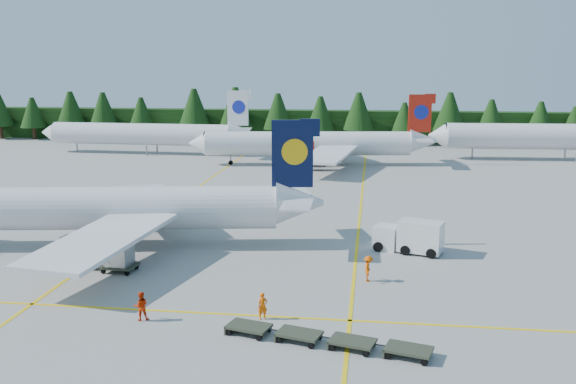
# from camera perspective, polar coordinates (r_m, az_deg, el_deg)

# --- Properties ---
(ground) EXTENTS (320.00, 320.00, 0.00)m
(ground) POSITION_cam_1_polar(r_m,az_deg,el_deg) (44.89, -1.94, -8.03)
(ground) COLOR #969691
(ground) RESTS_ON ground
(taxi_stripe_a) EXTENTS (0.25, 120.00, 0.01)m
(taxi_stripe_a) POSITION_cam_1_polar(r_m,az_deg,el_deg) (66.92, -10.99, -1.70)
(taxi_stripe_a) COLOR yellow
(taxi_stripe_a) RESTS_ON ground
(taxi_stripe_b) EXTENTS (0.25, 120.00, 0.01)m
(taxi_stripe_b) POSITION_cam_1_polar(r_m,az_deg,el_deg) (63.53, 6.39, -2.26)
(taxi_stripe_b) COLOR yellow
(taxi_stripe_b) RESTS_ON ground
(taxi_stripe_cross) EXTENTS (80.00, 0.25, 0.01)m
(taxi_stripe_cross) POSITION_cam_1_polar(r_m,az_deg,el_deg) (39.37, -3.40, -10.90)
(taxi_stripe_cross) COLOR yellow
(taxi_stripe_cross) RESTS_ON ground
(treeline_hedge) EXTENTS (220.00, 4.00, 6.00)m
(treeline_hedge) POSITION_cam_1_polar(r_m,az_deg,el_deg) (124.52, 4.29, 5.87)
(treeline_hedge) COLOR black
(treeline_hedge) RESTS_ON ground
(airliner_navy) EXTENTS (35.66, 29.13, 10.42)m
(airliner_navy) POSITION_cam_1_polar(r_m,az_deg,el_deg) (55.30, -17.58, -1.46)
(airliner_navy) COLOR silver
(airliner_navy) RESTS_ON ground
(airliner_red) EXTENTS (35.78, 29.27, 10.43)m
(airliner_red) POSITION_cam_1_polar(r_m,az_deg,el_deg) (95.53, 1.41, 4.30)
(airliner_red) COLOR silver
(airliner_red) RESTS_ON ground
(airliner_far_left) EXTENTS (36.37, 4.75, 10.57)m
(airliner_far_left) POSITION_cam_1_polar(r_m,az_deg,el_deg) (110.79, -13.42, 5.07)
(airliner_far_left) COLOR silver
(airliner_far_left) RESTS_ON ground
(airliner_far_right) EXTENTS (40.81, 5.91, 11.86)m
(airliner_far_right) POSITION_cam_1_polar(r_m,az_deg,el_deg) (108.51, 22.36, 4.61)
(airliner_far_right) COLOR silver
(airliner_far_right) RESTS_ON ground
(service_truck) EXTENTS (5.76, 3.55, 2.62)m
(service_truck) POSITION_cam_1_polar(r_m,az_deg,el_deg) (52.40, 10.65, -3.88)
(service_truck) COLOR white
(service_truck) RESTS_ON ground
(dolly_train) EXTENTS (11.43, 3.86, 0.14)m
(dolly_train) POSITION_cam_1_polar(r_m,az_deg,el_deg) (35.41, 3.34, -12.76)
(dolly_train) COLOR #2F3526
(dolly_train) RESTS_ON ground
(uld_pair) EXTENTS (5.51, 2.86, 1.84)m
(uld_pair) POSITION_cam_1_polar(r_m,az_deg,el_deg) (49.26, -16.20, -5.21)
(uld_pair) COLOR #2F3526
(uld_pair) RESTS_ON ground
(crew_a) EXTENTS (0.69, 0.58, 1.63)m
(crew_a) POSITION_cam_1_polar(r_m,az_deg,el_deg) (38.52, -2.27, -10.11)
(crew_a) COLOR #FF5F05
(crew_a) RESTS_ON ground
(crew_b) EXTENTS (1.03, 0.93, 1.74)m
(crew_b) POSITION_cam_1_polar(r_m,az_deg,el_deg) (39.33, -12.94, -9.85)
(crew_b) COLOR red
(crew_b) RESTS_ON ground
(crew_c) EXTENTS (0.55, 0.78, 1.82)m
(crew_c) POSITION_cam_1_polar(r_m,az_deg,el_deg) (45.16, 7.16, -6.78)
(crew_c) COLOR #E35004
(crew_c) RESTS_ON ground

